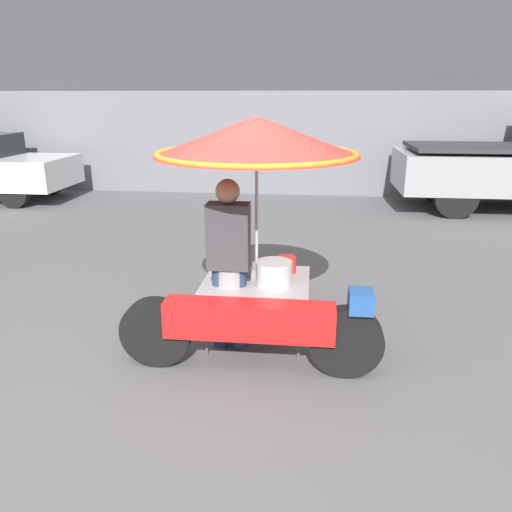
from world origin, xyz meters
TOP-DOWN VIEW (x-y plane):
  - ground_plane at (0.00, 0.00)m, footprint 36.00×36.00m
  - shopfront_building at (0.00, 9.48)m, footprint 28.00×2.06m
  - vendor_motorcycle_cart at (0.31, 0.80)m, footprint 2.30×1.83m
  - vendor_person at (0.06, 0.70)m, footprint 0.38×0.22m

SIDE VIEW (x-z plane):
  - ground_plane at x=0.00m, z-range 0.00..0.00m
  - vendor_person at x=0.06m, z-range 0.10..1.72m
  - vendor_motorcycle_cart at x=0.31m, z-range 0.57..2.71m
  - shopfront_building at x=0.00m, z-range -0.01..4.47m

